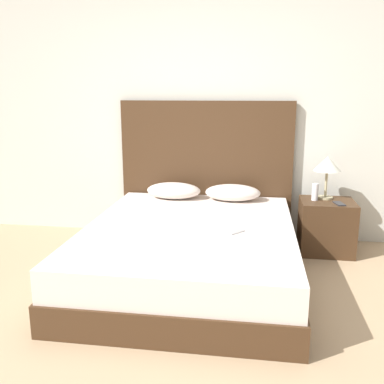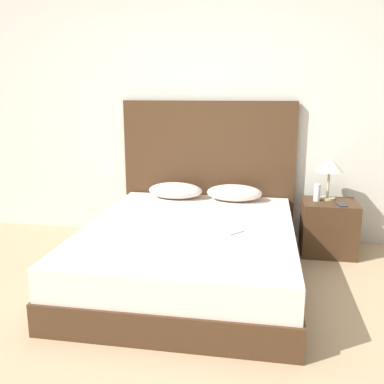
{
  "view_description": "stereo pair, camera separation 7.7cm",
  "coord_description": "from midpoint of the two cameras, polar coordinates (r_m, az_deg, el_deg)",
  "views": [
    {
      "loc": [
        0.57,
        -2.15,
        1.51
      ],
      "look_at": [
        0.07,
        1.21,
        0.7
      ],
      "focal_mm": 40.0,
      "sensor_mm": 36.0,
      "label": 1
    },
    {
      "loc": [
        0.64,
        -2.14,
        1.51
      ],
      "look_at": [
        0.07,
        1.21,
        0.7
      ],
      "focal_mm": 40.0,
      "sensor_mm": 36.0,
      "label": 2
    }
  ],
  "objects": [
    {
      "name": "bed",
      "position": [
        3.54,
        0.34,
        -7.97
      ],
      "size": [
        1.68,
        2.1,
        0.45
      ],
      "color": "#422B19",
      "rests_on": "ground_plane"
    },
    {
      "name": "headboard",
      "position": [
        4.43,
        2.63,
        2.9
      ],
      "size": [
        1.76,
        0.05,
        1.41
      ],
      "color": "#422B19",
      "rests_on": "ground_plane"
    },
    {
      "name": "table_lamp",
      "position": [
        4.21,
        18.39,
        3.32
      ],
      "size": [
        0.25,
        0.25,
        0.41
      ],
      "color": "tan",
      "rests_on": "nightstand"
    },
    {
      "name": "pillow_right",
      "position": [
        4.22,
        6.2,
        -0.11
      ],
      "size": [
        0.54,
        0.31,
        0.16
      ],
      "color": "silver",
      "rests_on": "bed"
    },
    {
      "name": "phone_on_bed",
      "position": [
        3.3,
        6.36,
        -5.32
      ],
      "size": [
        0.15,
        0.16,
        0.01
      ],
      "color": "#B7B7BC",
      "rests_on": "bed"
    },
    {
      "name": "phone_on_nightstand",
      "position": [
        4.1,
        19.8,
        -1.58
      ],
      "size": [
        0.1,
        0.16,
        0.01
      ],
      "color": "#232328",
      "rests_on": "nightstand"
    },
    {
      "name": "nightstand",
      "position": [
        4.26,
        18.21,
        -4.51
      ],
      "size": [
        0.49,
        0.43,
        0.5
      ],
      "color": "#422B19",
      "rests_on": "ground_plane"
    },
    {
      "name": "wall_back",
      "position": [
        4.44,
        1.92,
        11.28
      ],
      "size": [
        10.0,
        0.06,
        2.7
      ],
      "color": "silver",
      "rests_on": "ground_plane"
    },
    {
      "name": "ground_plane",
      "position": [
        2.69,
        -5.34,
        -20.81
      ],
      "size": [
        16.0,
        16.0,
        0.0
      ],
      "primitive_type": "plane",
      "color": "tan"
    },
    {
      "name": "toiletry_bottle",
      "position": [
        4.16,
        16.85,
        -0.08
      ],
      "size": [
        0.06,
        0.06,
        0.16
      ],
      "color": "silver",
      "rests_on": "nightstand"
    },
    {
      "name": "pillow_left",
      "position": [
        4.29,
        -1.7,
        0.2
      ],
      "size": [
        0.54,
        0.31,
        0.16
      ],
      "color": "silver",
      "rests_on": "bed"
    }
  ]
}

